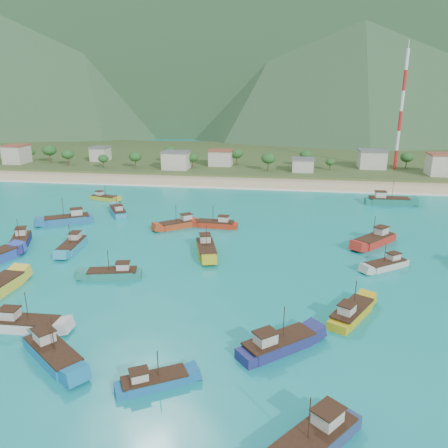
# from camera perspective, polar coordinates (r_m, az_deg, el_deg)

# --- Properties ---
(ground) EXTENTS (600.00, 600.00, 0.00)m
(ground) POSITION_cam_1_polar(r_m,az_deg,el_deg) (84.68, -4.60, -5.36)
(ground) COLOR #0C8470
(ground) RESTS_ON ground
(beach) EXTENTS (400.00, 18.00, 1.20)m
(beach) POSITION_cam_1_polar(r_m,az_deg,el_deg) (159.50, 1.81, 5.40)
(beach) COLOR beige
(beach) RESTS_ON ground
(land) EXTENTS (400.00, 110.00, 2.40)m
(land) POSITION_cam_1_polar(r_m,az_deg,el_deg) (219.29, 3.74, 8.58)
(land) COLOR #385123
(land) RESTS_ON ground
(surf_line) EXTENTS (400.00, 2.50, 0.08)m
(surf_line) POSITION_cam_1_polar(r_m,az_deg,el_deg) (150.28, 1.38, 4.68)
(surf_line) COLOR white
(surf_line) RESTS_ON ground
(mountains) EXTENTS (1520.00, 440.00, 260.00)m
(mountains) POSITION_cam_1_polar(r_m,az_deg,el_deg) (487.09, 4.63, 25.82)
(mountains) COLOR slate
(mountains) RESTS_ON ground
(village) EXTENTS (219.58, 24.30, 7.69)m
(village) POSITION_cam_1_polar(r_m,az_deg,el_deg) (181.45, 6.23, 8.29)
(village) COLOR beige
(village) RESTS_ON ground
(vegetation) EXTENTS (277.08, 25.71, 8.90)m
(vegetation) POSITION_cam_1_polar(r_m,az_deg,el_deg) (182.40, 2.72, 8.51)
(vegetation) COLOR #235623
(vegetation) RESTS_ON ground
(radio_tower) EXTENTS (1.20, 1.20, 45.72)m
(radio_tower) POSITION_cam_1_polar(r_m,az_deg,el_deg) (189.07, 22.13, 13.50)
(radio_tower) COLOR red
(radio_tower) RESTS_ON ground
(boat_0) EXTENTS (7.79, 10.49, 6.11)m
(boat_0) POSITION_cam_1_polar(r_m,az_deg,el_deg) (68.22, 16.30, -11.19)
(boat_0) COLOR gold
(boat_0) RESTS_ON ground
(boat_1) EXTENTS (12.79, 4.14, 7.49)m
(boat_1) POSITION_cam_1_polar(r_m,az_deg,el_deg) (137.40, 20.62, 2.81)
(boat_1) COLOR #196F5E
(boat_1) RESTS_ON ground
(boat_4) EXTENTS (12.00, 9.16, 7.03)m
(boat_4) POSITION_cam_1_polar(r_m,az_deg,el_deg) (117.09, -19.69, 0.52)
(boat_4) COLOR #205C92
(boat_4) RESTS_ON ground
(boat_5) EXTENTS (9.98, 4.93, 5.67)m
(boat_5) POSITION_cam_1_polar(r_m,az_deg,el_deg) (81.23, -14.23, -6.37)
(boat_5) COLOR #207668
(boat_5) RESTS_ON ground
(boat_7) EXTENTS (9.76, 10.80, 6.66)m
(boat_7) POSITION_cam_1_polar(r_m,az_deg,el_deg) (46.21, 11.58, -26.16)
(boat_7) COLOR navy
(boat_7) RESTS_ON ground
(boat_8) EXTENTS (9.31, 5.05, 5.27)m
(boat_8) POSITION_cam_1_polar(r_m,az_deg,el_deg) (138.98, -15.39, 3.28)
(boat_8) COLOR gold
(boat_8) RESTS_ON ground
(boat_10) EXTENTS (7.56, 11.36, 6.51)m
(boat_10) POSITION_cam_1_polar(r_m,az_deg,el_deg) (104.50, -25.02, -2.10)
(boat_10) COLOR navy
(boat_10) RESTS_ON ground
(boat_13) EXTENTS (8.43, 6.23, 4.91)m
(boat_13) POSITION_cam_1_polar(r_m,az_deg,el_deg) (53.25, -9.24, -19.75)
(boat_13) COLOR #175D98
(boat_13) RESTS_ON ground
(boat_14) EXTENTS (10.32, 11.21, 6.97)m
(boat_14) POSITION_cam_1_polar(r_m,az_deg,el_deg) (100.68, 19.12, -2.05)
(boat_14) COLOR #B3261C
(boat_14) RESTS_ON ground
(boat_16) EXTENTS (10.83, 9.32, 6.56)m
(boat_16) POSITION_cam_1_polar(r_m,az_deg,el_deg) (60.54, -21.48, -15.52)
(boat_16) COLOR #146EA7
(boat_16) RESTS_ON ground
(boat_18) EXTENTS (6.34, 11.80, 6.69)m
(boat_18) POSITION_cam_1_polar(r_m,az_deg,el_deg) (90.10, -2.35, -3.35)
(boat_18) COLOR #AEA519
(boat_18) RESTS_ON ground
(boat_19) EXTENTS (9.04, 7.70, 5.46)m
(boat_19) POSITION_cam_1_polar(r_m,az_deg,el_deg) (88.29, 20.44, -5.06)
(boat_19) COLOR beige
(boat_19) RESTS_ON ground
(boat_21) EXTENTS (7.76, 10.19, 5.97)m
(boat_21) POSITION_cam_1_polar(r_m,az_deg,el_deg) (121.93, -13.70, 1.58)
(boat_21) COLOR teal
(boat_21) RESTS_ON ground
(boat_22) EXTENTS (10.50, 9.62, 6.51)m
(boat_22) POSITION_cam_1_polar(r_m,az_deg,el_deg) (58.71, 7.02, -15.44)
(boat_22) COLOR navy
(boat_22) RESTS_ON ground
(boat_24) EXTENTS (10.06, 8.91, 6.16)m
(boat_24) POSITION_cam_1_polar(r_m,az_deg,el_deg) (107.49, -5.85, -0.07)
(boat_24) COLOR #A43819
(boat_24) RESTS_ON ground
(boat_25) EXTENTS (10.55, 3.44, 6.17)m
(boat_25) POSITION_cam_1_polar(r_m,az_deg,el_deg) (68.81, -24.68, -11.87)
(boat_25) COLOR silver
(boat_25) RESTS_ON ground
(boat_26) EXTENTS (10.22, 3.53, 5.95)m
(boat_26) POSITION_cam_1_polar(r_m,az_deg,el_deg) (107.03, -1.02, -0.07)
(boat_26) COLOR #B62B14
(boat_26) RESTS_ON ground
(boat_27) EXTENTS (4.20, 10.74, 6.19)m
(boat_27) POSITION_cam_1_polar(r_m,az_deg,el_deg) (97.70, -19.18, -2.72)
(boat_27) COLOR teal
(boat_27) RESTS_ON ground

